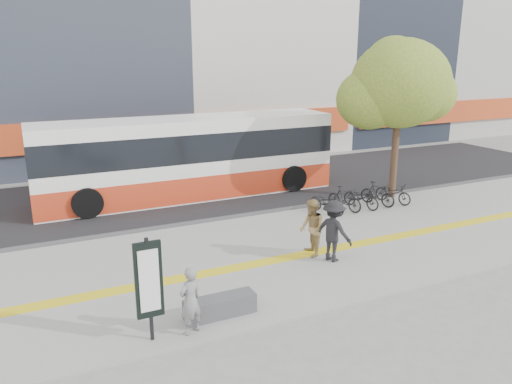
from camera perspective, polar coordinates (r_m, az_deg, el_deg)
name	(u,v)px	position (r m, az deg, el deg)	size (l,w,h in m)	color
ground	(295,276)	(13.38, 4.51, -9.60)	(120.00, 120.00, 0.00)	slate
sidewalk	(270,255)	(14.57, 1.56, -7.21)	(40.00, 7.00, 0.08)	slate
tactile_strip	(278,259)	(14.14, 2.49, -7.75)	(40.00, 0.45, 0.01)	gold
street	(189,193)	(21.17, -7.68, -0.06)	(40.00, 8.00, 0.06)	black
curb	(225,219)	(17.55, -3.63, -3.11)	(40.00, 0.25, 0.14)	#353638
bench	(220,306)	(11.27, -4.15, -12.96)	(1.60, 0.45, 0.45)	#353638
signboard	(149,282)	(10.12, -12.21, -10.03)	(0.55, 0.10, 2.20)	black
street_tree	(397,85)	(20.29, 15.92, 11.69)	(4.40, 3.80, 6.31)	#322017
bus	(189,160)	(20.31, -7.74, 3.71)	(11.97, 2.84, 3.19)	white
bicycle_row	(361,197)	(19.04, 12.00, -0.56)	(4.05, 1.64, 0.91)	black
seated_woman	(190,301)	(10.47, -7.56, -12.26)	(0.54, 0.35, 1.47)	black
pedestrian_tan	(312,228)	(14.22, 6.42, -4.15)	(0.80, 0.63, 1.66)	#987B49
pedestrian_dark	(334,231)	(13.96, 8.90, -4.42)	(1.13, 0.65, 1.75)	black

